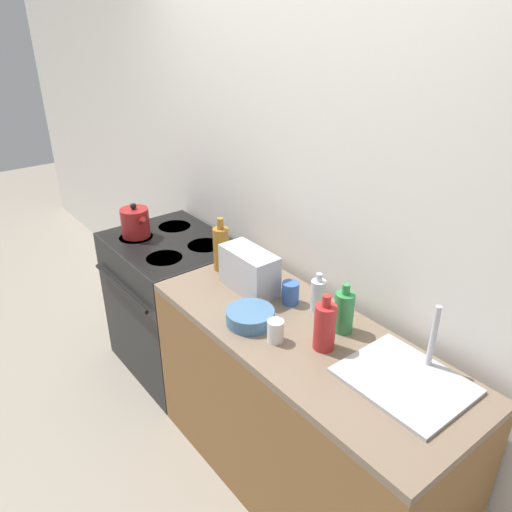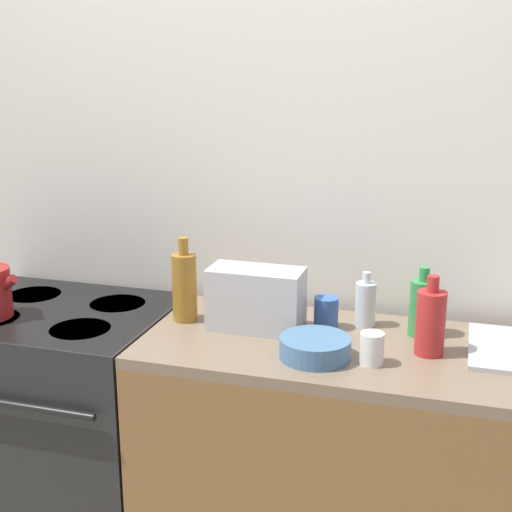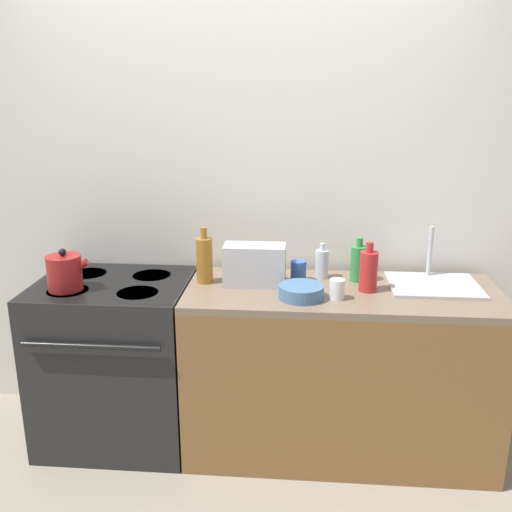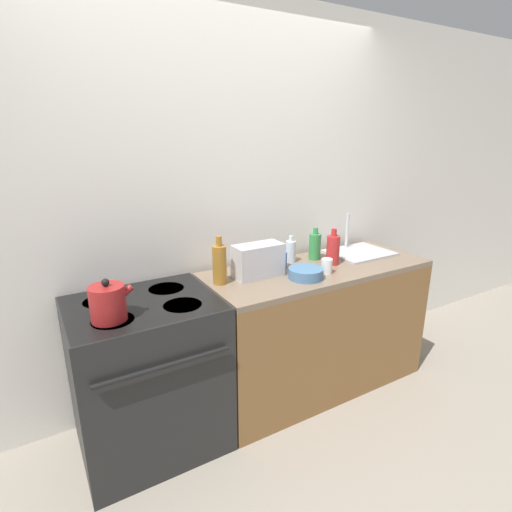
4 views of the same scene
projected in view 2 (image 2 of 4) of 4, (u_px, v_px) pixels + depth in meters
name	position (u px, v px, depth m)	size (l,w,h in m)	color
wall_back	(253.00, 193.00, 2.64)	(8.00, 0.05, 2.60)	silver
stove	(64.00, 420.00, 2.69)	(0.80, 0.68, 0.90)	black
counter_block	(382.00, 476.00, 2.35)	(1.58, 0.62, 0.90)	brown
toaster	(256.00, 299.00, 2.37)	(0.31, 0.15, 0.21)	#BCBCC1
bottle_green	(422.00, 307.00, 2.32)	(0.09, 0.09, 0.23)	#338C47
bottle_amber	(184.00, 286.00, 2.45)	(0.09, 0.09, 0.29)	#9E6B23
bottle_red	(431.00, 322.00, 2.17)	(0.09, 0.09, 0.25)	#B72828
bottle_clear	(365.00, 303.00, 2.41)	(0.07, 0.07, 0.19)	silver
cup_blue	(326.00, 313.00, 2.39)	(0.08, 0.08, 0.11)	#3860B2
cup_white	(372.00, 349.00, 2.11)	(0.07, 0.07, 0.10)	white
bowl	(315.00, 348.00, 2.16)	(0.22, 0.22, 0.07)	teal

